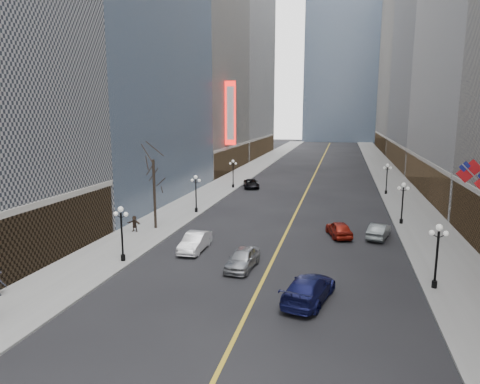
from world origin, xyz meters
The scene contains 23 objects.
sidewalk_east centered at (14.00, 70.00, 0.07)m, with size 6.00×230.00×0.15m, color gray.
sidewalk_west centered at (-14.00, 70.00, 0.07)m, with size 6.00×230.00×0.15m, color gray.
lane_line centered at (0.00, 80.00, 0.01)m, with size 0.25×200.00×0.02m, color gold.
bldg_east_c centered at (29.88, 106.00, 24.18)m, with size 26.60×40.60×48.80m.
bldg_east_d centered at (29.90, 149.00, 31.17)m, with size 26.60×46.60×62.80m.
bldg_west_c centered at (-29.88, 87.00, 25.19)m, with size 26.60×30.60×50.80m.
bldg_west_d centered at (-29.92, 121.00, 36.17)m, with size 26.60×38.60×72.80m.
streetlamp_east_1 centered at (11.80, 30.00, 2.90)m, with size 1.26×0.44×4.52m.
streetlamp_east_2 centered at (11.80, 48.00, 2.90)m, with size 1.26×0.44×4.52m.
streetlamp_east_3 centered at (11.80, 66.00, 2.90)m, with size 1.26×0.44×4.52m.
streetlamp_west_1 centered at (-11.80, 30.00, 2.90)m, with size 1.26×0.44×4.52m.
streetlamp_west_2 centered at (-11.80, 48.00, 2.90)m, with size 1.26×0.44×4.52m.
streetlamp_west_3 centered at (-11.80, 66.00, 2.90)m, with size 1.26×0.44×4.52m.
flag_5 centered at (15.31, 37.00, 7.29)m, with size 2.87×0.12×2.87m.
theatre_marquee centered at (-15.88, 80.00, 12.00)m, with size 2.00×0.55×12.00m.
tree_west_far centered at (-13.50, 40.00, 6.24)m, with size 3.60×3.60×7.92m.
car_nb_near centered at (-2.00, 30.94, 0.80)m, with size 1.90×4.72×1.61m, color #A0A3A8.
car_nb_mid centered at (-7.09, 34.22, 0.80)m, with size 1.70×4.87×1.61m, color silver.
car_nb_far centered at (-9.00, 67.04, 0.71)m, with size 2.36×5.13×1.42m, color black.
car_sb_near centered at (3.51, 26.18, 0.85)m, with size 2.39×5.87×1.70m, color #13164A.
car_sb_mid centered at (5.23, 41.73, 0.78)m, with size 1.83×4.55×1.55m, color maroon.
car_sb_far centered at (9.00, 42.01, 0.74)m, with size 1.57×4.51×1.49m, color #535A5B.
ped_west_far centered at (-14.99, 38.22, 0.97)m, with size 1.51×0.44×1.63m, color black.
Camera 1 is at (5.27, -0.14, 11.98)m, focal length 32.00 mm.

